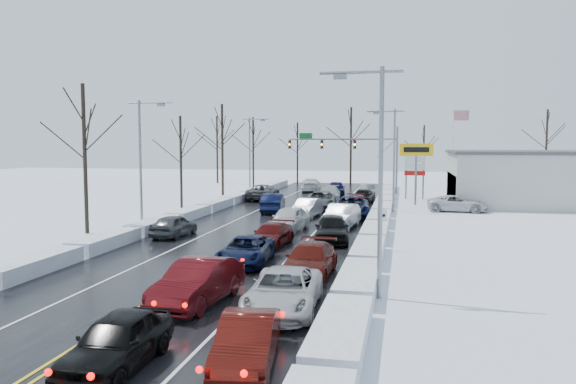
% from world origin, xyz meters
% --- Properties ---
extents(ground, '(160.00, 160.00, 0.00)m').
position_xyz_m(ground, '(0.00, 0.00, 0.00)').
color(ground, white).
rests_on(ground, ground).
extents(road_surface, '(14.00, 84.00, 0.01)m').
position_xyz_m(road_surface, '(0.00, 2.00, 0.01)').
color(road_surface, black).
rests_on(road_surface, ground).
extents(snow_bank_left, '(1.58, 72.00, 0.77)m').
position_xyz_m(snow_bank_left, '(-7.60, 2.00, 0.00)').
color(snow_bank_left, white).
rests_on(snow_bank_left, ground).
extents(snow_bank_right, '(1.58, 72.00, 0.77)m').
position_xyz_m(snow_bank_right, '(7.60, 2.00, 0.00)').
color(snow_bank_right, white).
rests_on(snow_bank_right, ground).
extents(traffic_signal_mast, '(13.28, 0.39, 8.00)m').
position_xyz_m(traffic_signal_mast, '(3.45, 27.99, 5.48)').
color(traffic_signal_mast, slate).
rests_on(traffic_signal_mast, ground).
extents(tires_plus_sign, '(3.20, 0.34, 6.00)m').
position_xyz_m(tires_plus_sign, '(10.50, 15.99, 4.99)').
color(tires_plus_sign, slate).
rests_on(tires_plus_sign, ground).
extents(used_vehicles_sign, '(2.20, 0.22, 4.65)m').
position_xyz_m(used_vehicles_sign, '(10.50, 22.00, 3.32)').
color(used_vehicles_sign, slate).
rests_on(used_vehicles_sign, ground).
extents(speed_limit_sign, '(0.55, 0.09, 2.35)m').
position_xyz_m(speed_limit_sign, '(8.20, -8.00, 1.63)').
color(speed_limit_sign, slate).
rests_on(speed_limit_sign, ground).
extents(flagpole, '(1.87, 1.20, 10.00)m').
position_xyz_m(flagpole, '(15.17, 30.00, 5.93)').
color(flagpole, silver).
rests_on(flagpole, ground).
extents(dealership_building, '(20.40, 12.40, 5.30)m').
position_xyz_m(dealership_building, '(23.98, 18.00, 2.66)').
color(dealership_building, '#B5B5B0').
rests_on(dealership_building, ground).
extents(streetlight_se, '(3.20, 0.25, 9.00)m').
position_xyz_m(streetlight_se, '(8.30, -18.00, 5.31)').
color(streetlight_se, slate).
rests_on(streetlight_se, ground).
extents(streetlight_ne, '(3.20, 0.25, 9.00)m').
position_xyz_m(streetlight_ne, '(8.30, 10.00, 5.31)').
color(streetlight_ne, slate).
rests_on(streetlight_ne, ground).
extents(streetlight_sw, '(3.20, 0.25, 9.00)m').
position_xyz_m(streetlight_sw, '(-8.30, -4.00, 5.31)').
color(streetlight_sw, slate).
rests_on(streetlight_sw, ground).
extents(streetlight_nw, '(3.20, 0.25, 9.00)m').
position_xyz_m(streetlight_nw, '(-8.30, 24.00, 5.31)').
color(streetlight_nw, slate).
rests_on(streetlight_nw, ground).
extents(tree_left_b, '(4.00, 4.00, 10.00)m').
position_xyz_m(tree_left_b, '(-11.50, -6.00, 6.99)').
color(tree_left_b, '#2D231C').
rests_on(tree_left_b, ground).
extents(tree_left_c, '(3.40, 3.40, 8.50)m').
position_xyz_m(tree_left_c, '(-10.50, 8.00, 5.94)').
color(tree_left_c, '#2D231C').
rests_on(tree_left_c, ground).
extents(tree_left_d, '(4.20, 4.20, 10.50)m').
position_xyz_m(tree_left_d, '(-11.20, 22.00, 7.33)').
color(tree_left_d, '#2D231C').
rests_on(tree_left_d, ground).
extents(tree_left_e, '(3.80, 3.80, 9.50)m').
position_xyz_m(tree_left_e, '(-10.80, 34.00, 6.64)').
color(tree_left_e, '#2D231C').
rests_on(tree_left_e, ground).
extents(tree_far_a, '(4.00, 4.00, 10.00)m').
position_xyz_m(tree_far_a, '(-18.00, 40.00, 6.99)').
color(tree_far_a, '#2D231C').
rests_on(tree_far_a, ground).
extents(tree_far_b, '(3.60, 3.60, 9.00)m').
position_xyz_m(tree_far_b, '(-6.00, 41.00, 6.29)').
color(tree_far_b, '#2D231C').
rests_on(tree_far_b, ground).
extents(tree_far_c, '(4.40, 4.40, 11.00)m').
position_xyz_m(tree_far_c, '(2.00, 39.00, 7.68)').
color(tree_far_c, '#2D231C').
rests_on(tree_far_c, ground).
extents(tree_far_d, '(3.40, 3.40, 8.50)m').
position_xyz_m(tree_far_d, '(12.00, 40.50, 5.94)').
color(tree_far_d, '#2D231C').
rests_on(tree_far_d, ground).
extents(tree_far_e, '(4.20, 4.20, 10.50)m').
position_xyz_m(tree_far_e, '(28.00, 41.00, 7.33)').
color(tree_far_e, '#2D231C').
rests_on(tree_far_e, ground).
extents(queued_car_0, '(1.81, 4.43, 1.50)m').
position_xyz_m(queued_car_0, '(1.85, -26.40, 0.00)').
color(queued_car_0, black).
rests_on(queued_car_0, ground).
extents(queued_car_1, '(2.33, 5.28, 1.69)m').
position_xyz_m(queued_car_1, '(1.81, -20.21, 0.00)').
color(queued_car_1, '#45090C').
rests_on(queued_car_1, ground).
extents(queued_car_2, '(2.61, 5.15, 1.39)m').
position_xyz_m(queued_car_2, '(1.67, -13.10, 0.00)').
color(queued_car_2, black).
rests_on(queued_car_2, ground).
extents(queued_car_3, '(2.25, 4.71, 1.32)m').
position_xyz_m(queued_car_3, '(1.74, -7.96, 0.00)').
color(queued_car_3, '#460909').
rests_on(queued_car_3, ground).
extents(queued_car_4, '(2.57, 5.14, 1.68)m').
position_xyz_m(queued_car_4, '(1.62, -2.23, 0.00)').
color(queued_car_4, silver).
rests_on(queued_car_4, ground).
extents(queued_car_5, '(2.08, 4.78, 1.53)m').
position_xyz_m(queued_car_5, '(1.67, 5.01, 0.00)').
color(queued_car_5, silver).
rests_on(queued_car_5, ground).
extents(queued_car_6, '(3.24, 6.05, 1.62)m').
position_xyz_m(queued_car_6, '(1.92, 10.91, 0.00)').
color(queued_car_6, '#46494C').
rests_on(queued_car_6, ground).
extents(queued_car_7, '(2.64, 5.54, 1.56)m').
position_xyz_m(queued_car_7, '(1.81, 17.91, 0.00)').
color(queued_car_7, '#A5A8AD').
rests_on(queued_car_7, ground).
extents(queued_car_8, '(2.52, 5.14, 1.69)m').
position_xyz_m(queued_car_8, '(1.81, 23.61, 0.00)').
color(queued_car_8, black).
rests_on(queued_car_8, ground).
extents(queued_car_9, '(2.03, 4.40, 1.40)m').
position_xyz_m(queued_car_9, '(5.26, -25.53, 0.00)').
color(queued_car_9, '#450D09').
rests_on(queued_car_9, ground).
extents(queued_car_10, '(2.80, 5.53, 1.50)m').
position_xyz_m(queued_car_10, '(5.18, -20.42, 0.00)').
color(queued_car_10, '#BBBBBD').
rests_on(queued_car_10, ground).
extents(queued_car_11, '(2.21, 5.15, 1.48)m').
position_xyz_m(queued_car_11, '(5.21, -14.90, 0.00)').
color(queued_car_11, '#490F09').
rests_on(queued_car_11, ground).
extents(queued_car_12, '(2.61, 5.23, 1.71)m').
position_xyz_m(queued_car_12, '(5.09, -5.94, 0.00)').
color(queued_car_12, black).
rests_on(queued_car_12, ground).
extents(queued_car_13, '(2.44, 5.38, 1.71)m').
position_xyz_m(queued_car_13, '(5.06, -0.30, 0.00)').
color(queued_car_13, '#94979B').
rests_on(queued_car_13, ground).
extents(queued_car_14, '(3.35, 6.37, 1.71)m').
position_xyz_m(queued_car_14, '(5.22, 5.62, 0.00)').
color(queued_car_14, black).
rests_on(queued_car_14, ground).
extents(queued_car_15, '(2.54, 5.09, 1.42)m').
position_xyz_m(queued_car_15, '(5.26, 9.91, 0.00)').
color(queued_car_15, '#4C0A10').
rests_on(queued_car_15, ground).
extents(queued_car_16, '(2.09, 4.58, 1.52)m').
position_xyz_m(queued_car_16, '(5.40, 16.30, 0.00)').
color(queued_car_16, black).
rests_on(queued_car_16, ground).
extents(queued_car_17, '(1.95, 4.52, 1.45)m').
position_xyz_m(queued_car_17, '(5.44, 22.73, 0.00)').
color(queued_car_17, '#424548').
rests_on(queued_car_17, ground).
extents(oncoming_car_0, '(2.39, 5.21, 1.66)m').
position_xyz_m(oncoming_car_0, '(-1.83, 7.61, 0.00)').
color(oncoming_car_0, black).
rests_on(oncoming_car_0, ground).
extents(oncoming_car_1, '(3.01, 6.11, 1.67)m').
position_xyz_m(oncoming_car_1, '(-5.28, 17.63, 0.00)').
color(oncoming_car_1, '#414447').
rests_on(oncoming_car_1, ground).
extents(oncoming_car_2, '(2.94, 5.89, 1.64)m').
position_xyz_m(oncoming_car_2, '(-1.92, 28.78, 0.00)').
color(oncoming_car_2, silver).
rests_on(oncoming_car_2, ground).
extents(oncoming_car_3, '(2.01, 4.40, 1.46)m').
position_xyz_m(oncoming_car_3, '(-5.23, -6.04, 0.00)').
color(oncoming_car_3, '#3F4144').
rests_on(oncoming_car_3, ground).
extents(parked_car_0, '(5.38, 2.78, 1.45)m').
position_xyz_m(parked_car_0, '(14.06, 11.35, 0.00)').
color(parked_car_0, silver).
rests_on(parked_car_0, ground).
extents(parked_car_1, '(2.40, 5.58, 1.60)m').
position_xyz_m(parked_car_1, '(16.90, 17.49, 0.00)').
color(parked_car_1, '#3A3C3E').
rests_on(parked_car_1, ground).
extents(parked_car_2, '(2.02, 4.34, 1.44)m').
position_xyz_m(parked_car_2, '(14.97, 21.50, 0.00)').
color(parked_car_2, black).
rests_on(parked_car_2, ground).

